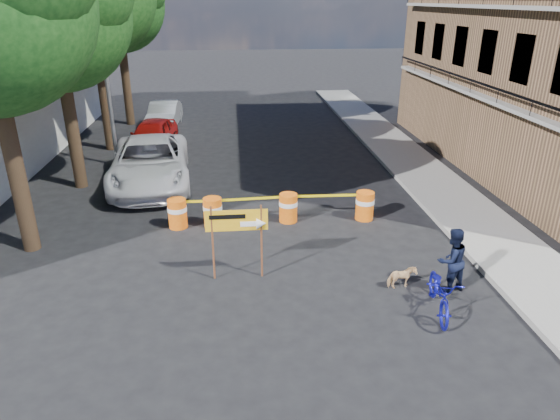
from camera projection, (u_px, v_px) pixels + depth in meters
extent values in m
plane|color=black|center=(283.00, 273.00, 12.60)|extent=(120.00, 120.00, 0.00)
cube|color=gray|center=(432.00, 183.00, 18.60)|extent=(2.40, 40.00, 0.15)
cylinder|color=#332316|center=(14.00, 162.00, 12.87)|extent=(0.44, 0.44, 5.04)
cylinder|color=#332316|center=(71.00, 123.00, 17.51)|extent=(0.44, 0.44, 4.76)
sphere|color=#124013|center=(53.00, 14.00, 16.12)|extent=(5.00, 5.00, 5.00)
sphere|color=#124013|center=(40.00, 35.00, 16.89)|extent=(3.50, 3.50, 3.50)
cylinder|color=#332316|center=(103.00, 91.00, 21.98)|extent=(0.44, 0.44, 5.32)
sphere|color=#124013|center=(77.00, 12.00, 21.27)|extent=(3.78, 3.78, 3.78)
cylinder|color=#332316|center=(126.00, 79.00, 26.64)|extent=(0.44, 0.44, 4.93)
sphere|color=#124013|center=(117.00, 4.00, 25.20)|extent=(4.80, 4.80, 4.80)
sphere|color=#124013|center=(107.00, 18.00, 25.96)|extent=(3.36, 3.36, 3.36)
cylinder|color=gray|center=(105.00, 66.00, 19.24)|extent=(0.16, 0.16, 8.00)
cylinder|color=#ED560D|center=(177.00, 213.00, 14.98)|extent=(0.56, 0.56, 0.90)
cylinder|color=white|center=(177.00, 209.00, 14.93)|extent=(0.58, 0.58, 0.14)
cylinder|color=#ED560D|center=(213.00, 212.00, 15.07)|extent=(0.56, 0.56, 0.90)
cylinder|color=white|center=(213.00, 208.00, 15.01)|extent=(0.58, 0.58, 0.14)
cylinder|color=#ED560D|center=(288.00, 208.00, 15.39)|extent=(0.56, 0.56, 0.90)
cylinder|color=white|center=(288.00, 203.00, 15.34)|extent=(0.58, 0.58, 0.14)
cylinder|color=#ED560D|center=(365.00, 206.00, 15.54)|extent=(0.56, 0.56, 0.90)
cylinder|color=white|center=(365.00, 201.00, 15.48)|extent=(0.58, 0.58, 0.14)
cylinder|color=#592D19|center=(213.00, 244.00, 12.01)|extent=(0.05, 0.05, 1.93)
cylinder|color=#592D19|center=(262.00, 242.00, 12.11)|extent=(0.05, 0.05, 1.93)
cube|color=gold|center=(236.00, 220.00, 11.83)|extent=(1.50, 0.03, 0.54)
cube|color=white|center=(249.00, 224.00, 11.87)|extent=(0.43, 0.01, 0.13)
cone|color=white|center=(261.00, 223.00, 11.90)|extent=(0.24, 0.28, 0.28)
cube|color=black|center=(227.00, 217.00, 11.75)|extent=(0.86, 0.01, 0.11)
imported|color=black|center=(452.00, 260.00, 11.60)|extent=(0.92, 0.81, 1.59)
imported|color=#1415A3|center=(443.00, 275.00, 10.70)|extent=(0.83, 1.09, 1.88)
imported|color=#E3B982|center=(402.00, 278.00, 11.86)|extent=(0.71, 0.42, 0.57)
imported|color=white|center=(150.00, 163.00, 18.36)|extent=(3.34, 6.25, 1.67)
imported|color=maroon|center=(153.00, 135.00, 22.53)|extent=(2.16, 4.33, 1.42)
imported|color=#AFB2B6|center=(164.00, 115.00, 26.58)|extent=(1.59, 4.19, 1.37)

